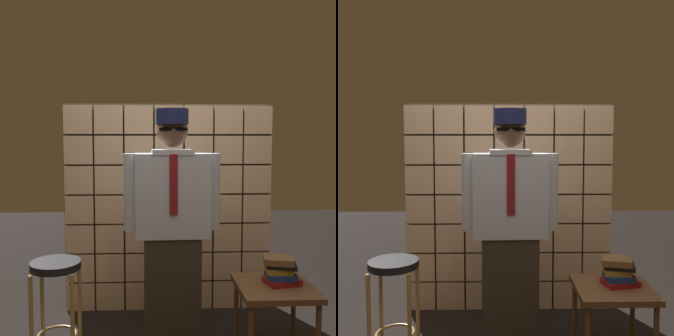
{
  "view_description": "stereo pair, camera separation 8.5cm",
  "coord_description": "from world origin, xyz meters",
  "views": [
    {
      "loc": [
        -0.18,
        -2.32,
        1.57
      ],
      "look_at": [
        -0.04,
        0.53,
        1.35
      ],
      "focal_mm": 41.96,
      "sensor_mm": 36.0,
      "label": 1
    },
    {
      "loc": [
        -0.09,
        -2.33,
        1.57
      ],
      "look_at": [
        -0.04,
        0.53,
        1.35
      ],
      "focal_mm": 41.96,
      "sensor_mm": 36.0,
      "label": 2
    }
  ],
  "objects": [
    {
      "name": "bar_stool",
      "position": [
        -0.81,
        0.31,
        0.55
      ],
      "size": [
        0.34,
        0.34,
        0.74
      ],
      "color": "black",
      "rests_on": "ground"
    },
    {
      "name": "glass_block_wall",
      "position": [
        0.0,
        1.22,
        0.93
      ],
      "size": [
        1.9,
        0.1,
        1.9
      ],
      "color": "#E0B78C",
      "rests_on": "ground"
    },
    {
      "name": "book_stack",
      "position": [
        0.74,
        0.32,
        0.65
      ],
      "size": [
        0.27,
        0.23,
        0.19
      ],
      "color": "maroon",
      "rests_on": "side_table"
    },
    {
      "name": "standing_person",
      "position": [
        -0.01,
        0.5,
        0.93
      ],
      "size": [
        0.71,
        0.3,
        1.78
      ],
      "rotation": [
        0.0,
        0.0,
        0.03
      ],
      "color": "#382D23",
      "rests_on": "ground"
    },
    {
      "name": "side_table",
      "position": [
        0.7,
        0.3,
        0.47
      ],
      "size": [
        0.52,
        0.52,
        0.55
      ],
      "color": "brown",
      "rests_on": "ground"
    }
  ]
}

